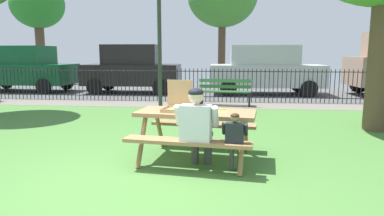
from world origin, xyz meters
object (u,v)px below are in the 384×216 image
(parked_car_left, at_px, (132,68))
(far_tree_left, at_px, (38,6))
(lamp_post_walkway, at_px, (159,17))
(pizza_slice_on_table, at_px, (221,111))
(park_bench_center, at_px, (225,93))
(child_at_table, at_px, (235,137))
(picnic_table_foreground, at_px, (196,122))
(parked_car_center, at_px, (265,69))
(adult_at_table, at_px, (197,125))
(parked_car_far_left, at_px, (22,68))
(pizza_box_open, at_px, (178,105))

(parked_car_left, height_order, far_tree_left, far_tree_left)
(lamp_post_walkway, xyz_separation_m, parked_car_left, (-1.90, 3.72, -1.69))
(pizza_slice_on_table, xyz_separation_m, lamp_post_walkway, (-1.92, 4.92, 1.93))
(park_bench_center, bearing_deg, child_at_table, -88.53)
(park_bench_center, bearing_deg, parked_car_left, 140.60)
(picnic_table_foreground, distance_m, parked_car_left, 9.36)
(pizza_slice_on_table, height_order, parked_car_center, parked_car_center)
(adult_at_table, xyz_separation_m, parked_car_center, (1.94, 9.21, 0.35))
(child_at_table, bearing_deg, pizza_slice_on_table, 106.98)
(picnic_table_foreground, relative_size, lamp_post_walkway, 0.44)
(lamp_post_walkway, relative_size, parked_car_center, 1.01)
(far_tree_left, bearing_deg, pizza_slice_on_table, -52.04)
(child_at_table, distance_m, parked_car_far_left, 12.87)
(pizza_box_open, height_order, child_at_table, pizza_box_open)
(parked_car_far_left, bearing_deg, far_tree_left, 110.37)
(lamp_post_walkway, distance_m, far_tree_left, 12.08)
(adult_at_table, distance_m, child_at_table, 0.55)
(picnic_table_foreground, bearing_deg, parked_car_center, 77.04)
(picnic_table_foreground, height_order, pizza_box_open, pizza_box_open)
(park_bench_center, distance_m, far_tree_left, 13.64)
(pizza_slice_on_table, xyz_separation_m, parked_car_far_left, (-8.68, 8.65, 0.23))
(lamp_post_walkway, bearing_deg, picnic_table_foreground, -72.87)
(child_at_table, distance_m, park_bench_center, 6.14)
(picnic_table_foreground, bearing_deg, adult_at_table, -83.33)
(far_tree_left, bearing_deg, picnic_table_foreground, -53.18)
(park_bench_center, distance_m, parked_car_left, 5.03)
(child_at_table, relative_size, parked_car_left, 0.22)
(picnic_table_foreground, distance_m, parked_car_center, 8.94)
(picnic_table_foreground, bearing_deg, far_tree_left, 126.82)
(picnic_table_foreground, distance_m, pizza_box_open, 0.40)
(park_bench_center, bearing_deg, parked_car_center, 63.56)
(picnic_table_foreground, height_order, adult_at_table, adult_at_table)
(lamp_post_walkway, bearing_deg, parked_car_far_left, 151.14)
(child_at_table, height_order, parked_car_far_left, parked_car_far_left)
(pizza_slice_on_table, relative_size, far_tree_left, 0.05)
(parked_car_far_left, relative_size, parked_car_center, 1.01)
(adult_at_table, xyz_separation_m, parked_car_left, (-3.49, 9.21, 0.35))
(adult_at_table, relative_size, child_at_table, 1.37)
(parked_car_left, bearing_deg, parked_car_center, -0.00)
(pizza_slice_on_table, height_order, lamp_post_walkway, lamp_post_walkway)
(picnic_table_foreground, bearing_deg, parked_car_far_left, 133.62)
(park_bench_center, relative_size, parked_car_center, 0.37)
(adult_at_table, xyz_separation_m, child_at_table, (0.52, -0.09, -0.13))
(adult_at_table, xyz_separation_m, parked_car_far_left, (-8.35, 9.21, 0.35))
(park_bench_center, bearing_deg, picnic_table_foreground, -94.41)
(adult_at_table, relative_size, park_bench_center, 0.73)
(child_at_table, bearing_deg, adult_at_table, 169.93)
(pizza_slice_on_table, height_order, parked_car_left, parked_car_left)
(pizza_box_open, height_order, parked_car_left, parked_car_left)
(park_bench_center, height_order, parked_car_center, parked_car_center)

